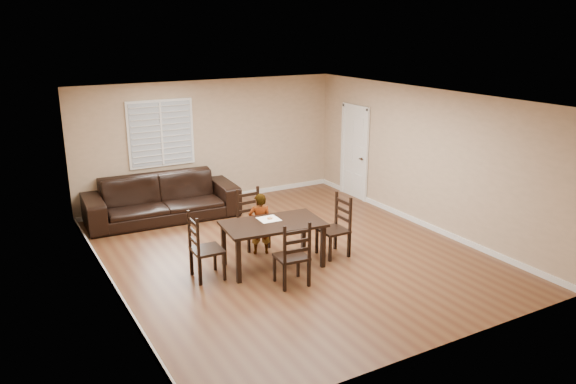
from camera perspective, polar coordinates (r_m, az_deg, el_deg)
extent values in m
plane|color=brown|center=(9.85, 0.08, -6.21)|extent=(7.00, 7.00, 0.00)
cube|color=tan|center=(12.49, -7.91, 5.06)|extent=(6.00, 0.04, 2.70)
cube|color=tan|center=(6.75, 15.01, -5.48)|extent=(6.00, 0.04, 2.70)
cube|color=tan|center=(8.40, -18.00, -1.33)|extent=(0.04, 7.00, 2.70)
cube|color=tan|center=(11.15, 13.63, 3.35)|extent=(0.04, 7.00, 2.70)
cube|color=white|center=(9.15, 0.09, 9.58)|extent=(6.00, 7.00, 0.04)
cube|color=white|center=(12.03, -12.76, 5.82)|extent=(1.40, 0.08, 1.40)
cube|color=white|center=(12.85, 6.78, 3.95)|extent=(0.06, 0.94, 2.05)
cylinder|color=#332114|center=(12.62, 7.46, 3.34)|extent=(0.06, 0.06, 0.02)
cube|color=white|center=(12.80, -7.65, -0.66)|extent=(6.00, 0.03, 0.10)
cube|color=white|center=(8.87, -17.15, -9.33)|extent=(0.03, 7.00, 0.10)
cube|color=white|center=(11.50, 13.14, -2.97)|extent=(0.03, 7.00, 0.10)
cube|color=black|center=(9.09, -1.54, -3.26)|extent=(1.69, 1.06, 0.05)
cube|color=black|center=(8.67, -5.05, -7.03)|extent=(0.08, 0.08, 0.71)
cube|color=black|center=(9.19, 3.58, -5.57)|extent=(0.08, 0.08, 0.71)
cube|color=black|center=(9.32, -6.55, -5.32)|extent=(0.08, 0.08, 0.71)
cube|color=black|center=(9.81, 1.57, -4.07)|extent=(0.08, 0.08, 0.71)
cube|color=black|center=(9.98, -3.52, -3.15)|extent=(0.49, 0.46, 0.04)
cube|color=black|center=(10.12, -4.07, -2.44)|extent=(0.47, 0.06, 1.05)
cube|color=black|center=(9.81, -4.01, -4.98)|extent=(0.04, 0.04, 0.43)
cube|color=black|center=(10.00, -1.94, -4.53)|extent=(0.04, 0.04, 0.43)
cube|color=black|center=(10.13, -5.03, -4.31)|extent=(0.04, 0.04, 0.43)
cube|color=black|center=(10.31, -3.00, -3.88)|extent=(0.04, 0.04, 0.43)
cube|color=black|center=(8.56, 0.36, -6.60)|extent=(0.50, 0.47, 0.04)
cube|color=black|center=(8.37, 0.93, -6.63)|extent=(0.47, 0.08, 1.04)
cube|color=black|center=(8.89, 1.03, -7.34)|extent=(0.04, 0.04, 0.43)
cube|color=black|center=(8.74, -1.38, -7.78)|extent=(0.04, 0.04, 0.43)
cube|color=black|center=(8.59, 2.12, -8.25)|extent=(0.04, 0.04, 0.43)
cube|color=black|center=(8.43, -0.36, -8.74)|extent=(0.04, 0.04, 0.43)
cube|color=black|center=(8.85, -8.21, -5.84)|extent=(0.47, 0.50, 0.04)
cube|color=black|center=(8.77, -9.51, -5.60)|extent=(0.06, 0.49, 1.08)
cube|color=black|center=(8.82, -6.49, -7.57)|extent=(0.04, 0.04, 0.44)
cube|color=black|center=(9.19, -7.44, -6.60)|extent=(0.04, 0.04, 0.44)
cube|color=black|center=(8.71, -8.90, -8.01)|extent=(0.04, 0.04, 0.44)
cube|color=black|center=(9.08, -9.76, -7.00)|extent=(0.04, 0.04, 0.44)
cube|color=black|center=(9.63, 4.59, -3.89)|extent=(0.45, 0.48, 0.04)
cube|color=black|center=(9.71, 5.59, -3.26)|extent=(0.04, 0.48, 1.06)
cube|color=black|center=(9.78, 2.95, -5.03)|extent=(0.04, 0.04, 0.44)
cube|color=black|center=(9.46, 4.30, -5.83)|extent=(0.04, 0.04, 0.44)
cube|color=black|center=(9.98, 4.81, -4.62)|extent=(0.04, 0.04, 0.44)
cube|color=black|center=(9.66, 6.19, -5.38)|extent=(0.04, 0.04, 0.44)
imported|color=gray|center=(9.66, -2.86, -3.23)|extent=(0.46, 0.38, 1.09)
cube|color=white|center=(9.24, -1.97, -2.76)|extent=(0.34, 0.34, 0.00)
torus|color=#C58246|center=(9.24, -1.86, -2.65)|extent=(0.09, 0.09, 0.03)
torus|color=silver|center=(9.23, -1.86, -2.59)|extent=(0.08, 0.08, 0.02)
imported|color=black|center=(11.67, -12.69, -0.63)|extent=(3.09, 1.35, 0.88)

